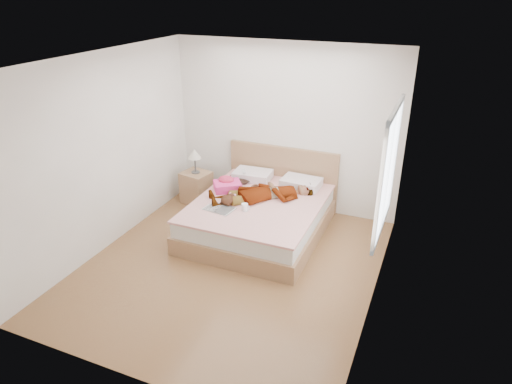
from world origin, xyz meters
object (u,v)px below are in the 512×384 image
towel (227,185)px  woman (264,190)px  phone (244,171)px  bed (261,213)px  coffee_mug (245,207)px  magazine (219,209)px  nightstand (196,185)px  plush_toy (228,200)px

towel → woman: bearing=-2.9°
woman → phone: (-0.50, 0.40, 0.07)m
bed → coffee_mug: (-0.06, -0.43, 0.29)m
phone → magazine: 1.01m
phone → nightstand: (-0.86, -0.01, -0.38)m
phone → plush_toy: 0.83m
bed → magazine: (-0.41, -0.52, 0.24)m
woman → magazine: (-0.43, -0.59, -0.10)m
phone → woman: bearing=-74.9°
woman → coffee_mug: woman is taller
phone → towel: size_ratio=0.19×
woman → plush_toy: 0.56m
plush_toy → woman: bearing=47.5°
coffee_mug → plush_toy: 0.31m
woman → nightstand: (-1.36, 0.39, -0.31)m
woman → magazine: woman is taller
magazine → towel: bearing=106.2°
woman → magazine: size_ratio=3.61×
bed → plush_toy: size_ratio=7.69×
magazine → woman: bearing=54.3°
plush_toy → nightstand: bearing=140.4°
bed → towel: bed is taller
phone → magazine: phone is taller
bed → coffee_mug: 0.52m
phone → plush_toy: bearing=-117.9°
woman → towel: (-0.61, 0.03, -0.03)m
bed → towel: size_ratio=4.17×
phone → nightstand: bearing=144.2°
bed → coffee_mug: size_ratio=15.51×
nightstand → woman: bearing=-16.1°
bed → plush_toy: bed is taller
coffee_mug → phone: bearing=115.0°
woman → plush_toy: (-0.38, -0.42, -0.03)m
towel → magazine: size_ratio=1.14×
woman → plush_toy: size_ratio=5.84×
woman → phone: size_ratio=16.93×
plush_toy → coffee_mug: bearing=-15.5°
nightstand → phone: bearing=0.5°
towel → plush_toy: 0.50m
phone → towel: towel is taller
plush_toy → bed: bearing=43.4°
phone → magazine: bearing=-122.1°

